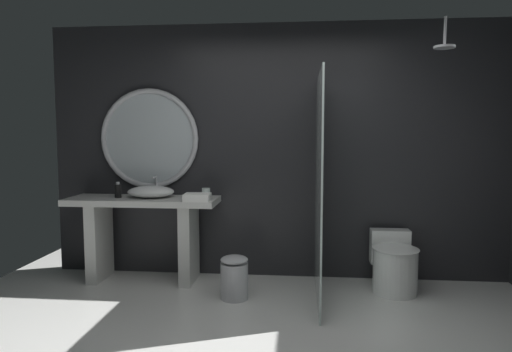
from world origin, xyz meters
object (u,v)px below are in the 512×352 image
Objects in this scene: vessel_sink at (151,192)px; rain_shower_head at (444,44)px; toilet at (394,265)px; tumbler_cup at (206,193)px; round_wall_mirror at (149,139)px; folded_hand_towel at (197,197)px; soap_dispenser at (118,191)px; waste_bin at (234,277)px.

vessel_sink is 1.73× the size of rain_shower_head.
toilet is (2.39, -0.13, -0.65)m from vessel_sink.
rain_shower_head is (2.74, -0.25, 1.36)m from vessel_sink.
round_wall_mirror reaches higher than tumbler_cup.
folded_hand_towel is (-0.06, -0.13, -0.02)m from tumbler_cup.
vessel_sink is at bearing 176.99° from toilet.
folded_hand_towel reaches higher than toilet.
rain_shower_head is 0.46× the size of toilet.
tumbler_cup is (0.58, -0.06, -0.00)m from vessel_sink.
soap_dispenser reaches higher than waste_bin.
soap_dispenser is 0.27× the size of toilet.
waste_bin is at bearing -35.51° from folded_hand_towel.
round_wall_mirror is 2.63× the size of waste_bin.
folded_hand_towel is at bearing -33.65° from round_wall_mirror.
round_wall_mirror reaches higher than folded_hand_towel.
rain_shower_head is at bearing -5.17° from vessel_sink.
rain_shower_head is 2.61m from folded_hand_towel.
folded_hand_towel reaches higher than waste_bin.
soap_dispenser is 1.49m from waste_bin.
folded_hand_towel is (0.59, -0.39, -0.55)m from round_wall_mirror.
toilet is at bearing -3.01° from vessel_sink.
round_wall_mirror is (0.25, 0.25, 0.52)m from soap_dispenser.
tumbler_cup reaches higher than waste_bin.
folded_hand_towel is (-0.40, 0.28, 0.68)m from waste_bin.
soap_dispenser is at bearing 161.18° from waste_bin.
tumbler_cup is at bearing 174.95° from rain_shower_head.
vessel_sink is at bearing 174.83° from rain_shower_head.
folded_hand_towel is (-1.87, -0.06, 0.63)m from toilet.
rain_shower_head is at bearing -19.20° from toilet.
waste_bin is at bearing -18.82° from soap_dispenser.
tumbler_cup is 0.88m from round_wall_mirror.
tumbler_cup is at bearing 177.83° from toilet.
round_wall_mirror is at bearing 172.28° from toilet.
rain_shower_head is at bearing -1.57° from folded_hand_towel.
round_wall_mirror is 0.90m from folded_hand_towel.
vessel_sink is 2.48m from toilet.
round_wall_mirror is at bearing 45.58° from soap_dispenser.
tumbler_cup is 0.28× the size of waste_bin.
tumbler_cup reaches higher than toilet.
folded_hand_towel is (0.52, -0.19, -0.02)m from vessel_sink.
vessel_sink is 1.18× the size of waste_bin.
folded_hand_towel is at bearing -114.10° from tumbler_cup.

